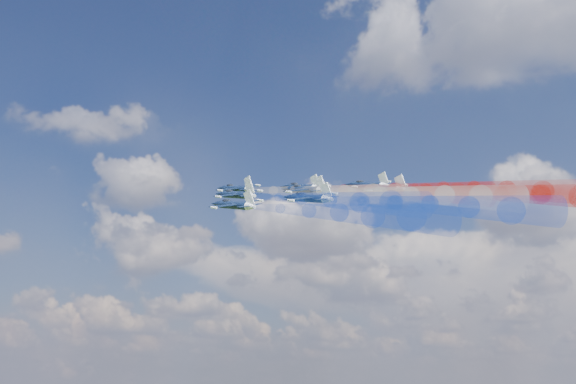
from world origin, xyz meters
The scene contains 16 objects.
jet_lead centered at (0.53, -14.55, 153.17)m, with size 10.63×13.29×3.54m, color black, non-canonical shape.
trail_lead centered at (25.22, -21.55, 147.15)m, with size 4.43×40.99×4.43m, color white, non-canonical shape.
jet_inner_left centered at (8.87, -25.93, 148.03)m, with size 10.63×13.29×3.54m, color black, non-canonical shape.
trail_inner_left centered at (33.57, -32.93, 142.01)m, with size 4.43×40.99×4.43m, color blue, non-canonical shape.
jet_inner_right centered at (13.85, -9.25, 152.78)m, with size 10.63×13.29×3.54m, color black, non-canonical shape.
trail_inner_right centered at (38.54, -16.25, 146.76)m, with size 4.43×40.99×4.43m, color red, non-canonical shape.
jet_outer_left centered at (16.40, -36.84, 142.56)m, with size 10.63×13.29×3.54m, color black, non-canonical shape.
trail_outer_left centered at (41.09, -43.84, 136.54)m, with size 4.43×40.99×4.43m, color blue, non-canonical shape.
jet_center_third centered at (21.54, -20.81, 148.36)m, with size 10.63×13.29×3.54m, color black, non-canonical shape.
trail_center_third centered at (46.24, -27.82, 142.34)m, with size 4.43×40.99×4.43m, color white, non-canonical shape.
jet_outer_right centered at (26.83, -3.58, 152.67)m, with size 10.63×13.29×3.54m, color black, non-canonical shape.
trail_outer_right centered at (51.53, -10.59, 146.65)m, with size 4.43×40.99×4.43m, color red, non-canonical shape.
jet_rear_left centered at (28.65, -31.50, 143.32)m, with size 10.63×13.29×3.54m, color black, non-canonical shape.
trail_rear_left centered at (53.34, -38.50, 137.30)m, with size 4.43×40.99×4.43m, color blue, non-canonical shape.
jet_rear_right centered at (34.70, -13.51, 148.34)m, with size 10.63×13.29×3.54m, color black, non-canonical shape.
trail_rear_right centered at (59.39, -20.52, 142.32)m, with size 4.43×40.99×4.43m, color red, non-canonical shape.
Camera 1 is at (90.38, -137.47, 110.86)m, focal length 45.26 mm.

